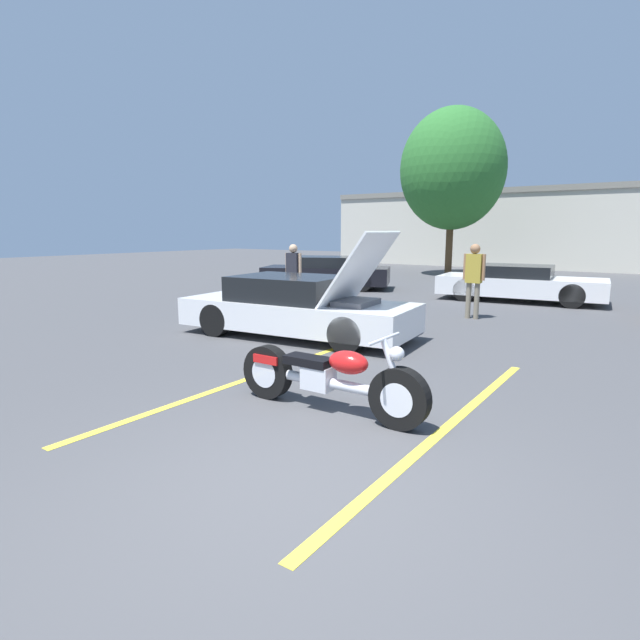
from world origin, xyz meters
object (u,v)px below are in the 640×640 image
object	(u,v)px
tree_background	(453,169)
show_car_hood_open	(297,307)
parked_car_mid_row	(519,283)
spectator_midground	(294,271)
motorcycle	(328,378)
parked_car_left_row	(325,273)
spectator_by_show_car	(474,274)

from	to	relation	value
tree_background	show_car_hood_open	world-z (taller)	tree_background
tree_background	parked_car_mid_row	distance (m)	9.68
tree_background	show_car_hood_open	size ratio (longest dim) A/B	1.56
spectator_midground	motorcycle	bearing A→B (deg)	-49.18
parked_car_left_row	spectator_midground	distance (m)	4.95
parked_car_mid_row	spectator_by_show_car	size ratio (longest dim) A/B	2.70
parked_car_mid_row	spectator_by_show_car	bearing A→B (deg)	-98.18
parked_car_left_row	spectator_midground	size ratio (longest dim) A/B	2.80
parked_car_left_row	spectator_by_show_car	world-z (taller)	spectator_by_show_car
parked_car_mid_row	spectator_by_show_car	distance (m)	3.82
motorcycle	tree_background	bearing A→B (deg)	105.62
tree_background	spectator_midground	size ratio (longest dim) A/B	4.37
show_car_hood_open	spectator_midground	bearing A→B (deg)	123.20
spectator_by_show_car	tree_background	bearing A→B (deg)	113.43
parked_car_left_row	spectator_by_show_car	size ratio (longest dim) A/B	2.73
tree_background	parked_car_mid_row	bearing A→B (deg)	-55.72
motorcycle	parked_car_left_row	distance (m)	12.58
motorcycle	show_car_hood_open	distance (m)	4.22
parked_car_mid_row	spectator_midground	xyz separation A→B (m)	(-4.56, -5.04, 0.50)
parked_car_mid_row	spectator_by_show_car	world-z (taller)	spectator_by_show_car
spectator_midground	parked_car_left_row	bearing A→B (deg)	114.48
show_car_hood_open	parked_car_left_row	distance (m)	8.42
parked_car_left_row	tree_background	bearing A→B (deg)	53.96
tree_background	parked_car_left_row	world-z (taller)	tree_background
spectator_by_show_car	spectator_midground	size ratio (longest dim) A/B	1.03
tree_background	motorcycle	size ratio (longest dim) A/B	3.05
parked_car_left_row	spectator_midground	xyz separation A→B (m)	(2.04, -4.49, 0.46)
show_car_hood_open	spectator_midground	size ratio (longest dim) A/B	2.80
spectator_midground	tree_background	bearing A→B (deg)	91.58
parked_car_mid_row	tree_background	bearing A→B (deg)	118.29
show_car_hood_open	parked_car_mid_row	bearing A→B (deg)	67.50
spectator_midground	parked_car_mid_row	bearing A→B (deg)	47.88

